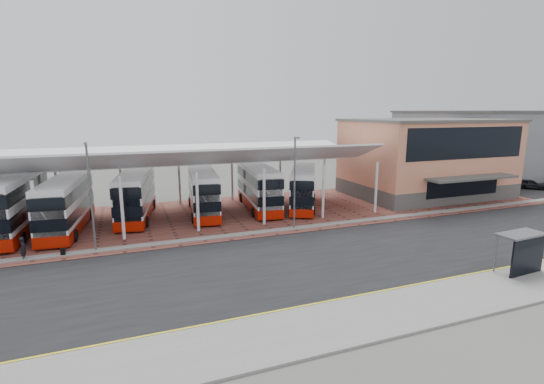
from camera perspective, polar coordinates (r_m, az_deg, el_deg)
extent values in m
plane|color=#52544E|center=(28.64, 4.70, -9.20)|extent=(140.00, 140.00, 0.00)
cube|color=black|center=(27.80, 5.60, -9.85)|extent=(120.00, 14.00, 0.02)
cube|color=brown|center=(40.81, -0.63, -2.75)|extent=(72.00, 16.00, 0.06)
cube|color=slate|center=(21.58, 15.49, -16.71)|extent=(120.00, 4.00, 0.14)
cube|color=slate|center=(34.00, 0.18, -5.64)|extent=(120.00, 0.80, 0.14)
cube|color=yellow|center=(23.05, 12.46, -14.76)|extent=(120.00, 0.12, 0.01)
cube|color=yellow|center=(23.27, 12.04, -14.47)|extent=(120.00, 0.12, 0.01)
cylinder|color=silver|center=(34.06, -31.02, -2.90)|extent=(0.26, 0.26, 5.20)
cylinder|color=silver|center=(44.75, -28.64, 0.07)|extent=(0.26, 0.26, 4.60)
cylinder|color=silver|center=(33.47, -20.89, -2.21)|extent=(0.26, 0.26, 5.20)
cylinder|color=silver|center=(44.30, -20.95, 0.63)|extent=(0.26, 0.26, 4.60)
cylinder|color=silver|center=(33.94, -10.73, -1.46)|extent=(0.26, 0.26, 5.20)
cylinder|color=silver|center=(44.66, -13.25, 1.17)|extent=(0.26, 0.26, 4.60)
cylinder|color=silver|center=(35.44, -1.15, -0.70)|extent=(0.26, 0.26, 5.20)
cylinder|color=silver|center=(45.81, -5.80, 1.68)|extent=(0.26, 0.26, 4.60)
cylinder|color=silver|center=(37.84, 7.43, 0.00)|extent=(0.26, 0.26, 5.20)
cylinder|color=silver|center=(47.69, 1.17, 2.13)|extent=(0.26, 0.26, 4.60)
cylinder|color=silver|center=(40.99, 14.85, 0.60)|extent=(0.26, 0.26, 5.20)
cylinder|color=silver|center=(50.23, 7.54, 2.52)|extent=(0.26, 0.26, 4.60)
cube|color=silver|center=(35.49, -11.59, 4.82)|extent=(37.00, 4.95, 1.95)
cube|color=silver|center=(41.02, -12.87, 5.37)|extent=(37.00, 7.12, 1.43)
cube|color=#4D4B49|center=(52.33, 21.08, 0.64)|extent=(18.00, 12.00, 1.80)
cube|color=tan|center=(51.73, 21.44, 5.54)|extent=(18.00, 12.00, 7.20)
cube|color=black|center=(47.43, 26.35, 6.36)|extent=(16.00, 0.25, 3.40)
cube|color=black|center=(47.99, 25.85, 0.78)|extent=(10.00, 0.25, 2.20)
cube|color=#4D4B49|center=(47.09, 26.93, 1.85)|extent=(11.00, 2.40, 0.25)
cube|color=#4D4B49|center=(51.52, 21.75, 9.63)|extent=(18.40, 12.40, 0.30)
cube|color=slate|center=(76.81, 30.38, 6.19)|extent=(30.00, 20.00, 10.00)
cube|color=#4D4B49|center=(76.64, 30.77, 9.98)|extent=(30.50, 20.50, 0.30)
cylinder|color=#585A5F|center=(31.11, -24.73, -0.88)|extent=(0.16, 0.16, 8.00)
cube|color=#585A5F|center=(30.27, -25.40, 6.41)|extent=(0.15, 0.90, 0.15)
cylinder|color=#585A5F|center=(33.89, 3.28, 1.13)|extent=(0.16, 0.16, 8.00)
cube|color=#585A5F|center=(33.13, 3.58, 7.86)|extent=(0.15, 0.90, 0.15)
cube|color=white|center=(39.34, -33.35, -1.27)|extent=(3.40, 12.17, 4.71)
cube|color=#A11002|center=(39.75, -33.04, -3.97)|extent=(3.45, 12.22, 0.99)
cube|color=black|center=(39.44, -33.27, -1.97)|extent=(3.45, 12.22, 1.04)
cube|color=black|center=(39.12, -33.55, 0.53)|extent=(3.45, 12.22, 1.04)
cylinder|color=black|center=(35.84, -32.48, -5.71)|extent=(0.37, 1.11, 1.09)
cylinder|color=black|center=(43.76, -33.46, -2.95)|extent=(0.37, 1.11, 1.09)
cylinder|color=black|center=(43.07, -29.96, -2.78)|extent=(0.37, 1.11, 1.09)
cube|color=white|center=(38.00, -27.66, -1.48)|extent=(3.60, 11.02, 4.23)
cube|color=#A11002|center=(38.39, -27.42, -3.99)|extent=(3.65, 11.07, 0.89)
cube|color=black|center=(38.09, -27.59, -2.13)|extent=(3.65, 11.07, 0.93)
cube|color=black|center=(37.78, -27.82, 0.19)|extent=(3.65, 11.07, 0.93)
cube|color=black|center=(32.96, -29.64, -3.69)|extent=(2.21, 0.33, 3.54)
cylinder|color=black|center=(35.51, -30.52, -5.74)|extent=(0.38, 1.01, 0.98)
cylinder|color=black|center=(34.90, -26.62, -5.63)|extent=(0.38, 1.01, 0.98)
cylinder|color=black|center=(41.97, -28.04, -3.01)|extent=(0.38, 1.01, 0.98)
cylinder|color=black|center=(41.46, -24.73, -2.87)|extent=(0.38, 1.01, 0.98)
cube|color=white|center=(39.83, -19.10, -0.27)|extent=(4.22, 10.96, 4.19)
cube|color=#A11002|center=(40.20, -18.94, -2.64)|extent=(4.27, 11.01, 0.88)
cube|color=black|center=(39.92, -19.06, -0.88)|extent=(4.27, 11.01, 0.92)
cube|color=black|center=(39.63, -19.21, 1.32)|extent=(4.27, 11.01, 0.92)
cube|color=black|center=(34.73, -20.26, -2.20)|extent=(2.17, 0.47, 3.50)
cylinder|color=black|center=(37.16, -21.48, -4.20)|extent=(0.43, 1.01, 0.97)
cylinder|color=black|center=(36.78, -17.75, -4.10)|extent=(0.43, 1.01, 0.97)
cylinder|color=black|center=(43.71, -19.92, -1.79)|extent=(0.43, 1.01, 0.97)
cylinder|color=black|center=(43.39, -16.75, -1.68)|extent=(0.43, 1.01, 0.97)
cube|color=white|center=(39.89, -9.99, 0.16)|extent=(3.62, 10.74, 4.12)
cube|color=#A11002|center=(40.25, -9.90, -2.17)|extent=(3.67, 10.78, 0.86)
cube|color=black|center=(39.98, -9.96, -0.44)|extent=(3.67, 10.78, 0.91)
cube|color=black|center=(39.69, -10.04, 1.72)|extent=(3.67, 10.78, 0.91)
cube|color=black|center=(34.83, -9.34, -1.65)|extent=(2.15, 0.35, 3.45)
cylinder|color=black|center=(36.97, -11.35, -3.70)|extent=(0.38, 0.98, 0.96)
cylinder|color=black|center=(37.14, -7.66, -3.50)|extent=(0.38, 0.98, 0.96)
cylinder|color=black|center=(43.50, -11.80, -1.41)|extent=(0.38, 0.98, 0.96)
cylinder|color=black|center=(43.65, -8.67, -1.25)|extent=(0.38, 0.98, 0.96)
cube|color=white|center=(41.37, -2.01, 0.84)|extent=(3.64, 11.07, 4.25)
cube|color=#A11002|center=(41.72, -2.00, -1.49)|extent=(3.68, 11.11, 0.89)
cube|color=black|center=(41.45, -2.01, 0.24)|extent=(3.68, 11.11, 0.94)
cube|color=black|center=(41.17, -2.02, 2.40)|extent=(3.68, 11.11, 0.94)
cube|color=black|center=(36.26, -0.15, -0.85)|extent=(2.22, 0.34, 3.56)
cylinder|color=black|center=(38.21, -2.66, -2.95)|extent=(0.38, 1.01, 0.99)
cylinder|color=black|center=(38.77, 0.91, -2.73)|extent=(0.38, 1.01, 0.99)
cylinder|color=black|center=(44.85, -4.51, -0.78)|extent=(0.38, 1.01, 0.99)
cylinder|color=black|center=(45.33, -1.44, -0.62)|extent=(0.38, 1.01, 0.99)
cube|color=white|center=(41.94, 4.55, 0.73)|extent=(6.64, 10.05, 3.95)
cube|color=#A11002|center=(42.27, 4.51, -1.41)|extent=(6.69, 10.10, 0.83)
cube|color=black|center=(42.02, 4.54, 0.18)|extent=(6.69, 10.10, 0.87)
cube|color=black|center=(41.75, 4.57, 2.16)|extent=(6.69, 10.10, 0.87)
cube|color=black|center=(37.05, 4.31, -0.86)|extent=(1.88, 1.02, 3.31)
cylinder|color=black|center=(39.21, 2.68, -2.63)|extent=(0.65, 0.94, 0.92)
cylinder|color=black|center=(39.14, 6.05, -2.70)|extent=(0.65, 0.94, 0.92)
cylinder|color=black|center=(45.50, 3.19, -0.63)|extent=(0.65, 0.94, 0.92)
cylinder|color=black|center=(45.44, 6.08, -0.69)|extent=(0.65, 0.94, 0.92)
imported|color=black|center=(32.44, -32.32, -6.89)|extent=(0.44, 0.62, 1.61)
cube|color=black|center=(31.98, -28.01, -7.70)|extent=(0.32, 0.23, 0.54)
imported|color=black|center=(62.23, 33.35, 0.97)|extent=(3.70, 3.74, 1.28)
cube|color=black|center=(29.37, 33.05, -7.79)|extent=(2.90, 0.29, 2.41)
cube|color=#585A5F|center=(29.31, 32.37, -5.18)|extent=(3.17, 1.63, 0.12)
cylinder|color=#585A5F|center=(28.89, 29.65, -7.72)|extent=(0.10, 0.10, 2.41)
cylinder|color=#585A5F|center=(31.05, 32.62, -6.76)|extent=(0.10, 0.10, 2.41)
cube|color=beige|center=(30.96, 33.68, -7.22)|extent=(0.21, 1.07, 1.93)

